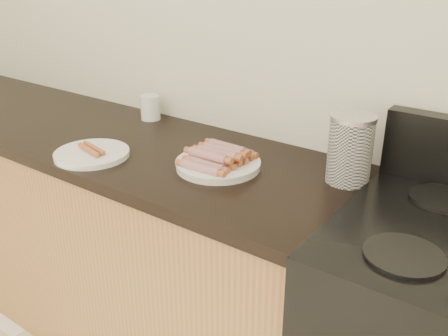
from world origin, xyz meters
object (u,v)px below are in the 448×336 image
Objects in this scene: side_plate at (92,154)px; canister at (350,149)px; main_plate at (218,165)px; mug at (150,108)px.

side_plate is 0.84m from canister.
mug is (-0.52, 0.24, 0.04)m from main_plate.
side_plate is (-0.40, -0.17, 0.00)m from main_plate.
side_plate is 2.54× the size of mug.
canister is at bearing 21.56° from main_plate.
main_plate is at bearing 23.17° from side_plate.
mug is (-0.89, 0.09, -0.05)m from canister.
mug is at bearing 155.34° from main_plate.
mug reaches higher than side_plate.
mug is at bearing 174.17° from canister.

